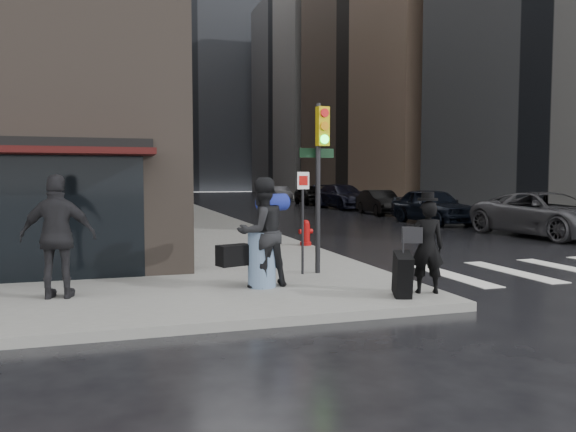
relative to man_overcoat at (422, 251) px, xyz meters
name	(u,v)px	position (x,y,z in m)	size (l,w,h in m)	color
ground	(318,294)	(-1.48, 1.16, -0.90)	(140.00, 140.00, 0.00)	black
sidewalk_left	(173,209)	(-1.48, 28.16, -0.82)	(4.00, 50.00, 0.15)	slate
sidewalk_right	(365,206)	(12.02, 28.16, -0.82)	(3.00, 50.00, 0.15)	slate
bldg_left_far	(28,83)	(-14.48, 63.16, 12.10)	(22.00, 20.00, 26.00)	brown
bldg_right_far	(352,97)	(24.52, 59.16, 11.60)	(22.00, 20.00, 25.00)	slate
bldg_distant	(179,86)	(4.52, 79.16, 15.10)	(40.00, 12.00, 32.00)	slate
man_overcoat	(422,251)	(0.00, 0.00, 0.00)	(1.14, 0.82, 1.79)	black
man_jeans	(261,232)	(-2.50, 1.41, 0.26)	(1.46, 1.03, 2.01)	black
man_greycoat	(58,236)	(-5.94, 1.48, 0.29)	(1.27, 0.68, 2.07)	black
traffic_light	(318,164)	(-1.00, 2.45, 1.53)	(0.88, 0.46, 3.53)	black
fire_hydrant	(306,234)	(0.32, 7.10, -0.41)	(0.43, 0.33, 0.76)	#9A0909
parked_car_0	(548,215)	(9.88, 8.04, -0.08)	(2.69, 5.84, 1.62)	#48484C
parked_car_1	(433,206)	(9.02, 14.35, -0.07)	(1.95, 4.85, 1.65)	black
parked_car_2	(380,202)	(9.46, 20.66, -0.19)	(1.49, 4.26, 1.40)	black
parked_car_3	(343,197)	(9.80, 26.97, -0.07)	(2.31, 5.69, 1.65)	black
parked_car_4	(311,194)	(9.71, 33.28, -0.11)	(1.86, 4.62, 1.57)	black
parked_car_5	(280,194)	(9.04, 39.59, -0.23)	(1.41, 4.04, 1.33)	#535459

